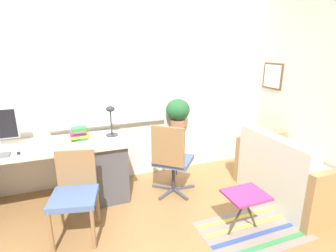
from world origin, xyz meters
The scene contains 14 objects.
ground_plane centered at (0.00, 0.00, 0.00)m, with size 14.00×14.00×0.00m, color #9E7042.
wall_back_with_window centered at (0.00, 0.76, 1.36)m, with size 9.00×0.12×2.70m.
wall_right_with_picture centered at (2.45, 0.00, 1.35)m, with size 0.08×9.00×2.70m.
desk centered at (-0.92, 0.34, 0.40)m, with size 2.11×0.68×0.75m.
mouse centered at (-1.01, 0.15, 0.76)m, with size 0.03×0.06×0.03m.
desk_lamp centered at (-0.02, 0.42, 1.00)m, with size 0.15×0.15×0.37m.
book_stack centered at (-0.41, 0.27, 0.84)m, with size 0.24×0.18×0.19m.
desk_chair_wooden centered at (-0.51, -0.31, 0.46)m, with size 0.50×0.51×0.84m.
office_chair_swivel centered at (0.63, 0.06, 0.48)m, with size 0.61×0.61×0.93m.
couch_loveseat centered at (1.93, -0.54, 0.29)m, with size 0.77×1.26×0.83m.
plant_stand centered at (0.94, 0.61, 0.60)m, with size 0.23×0.23×0.71m.
potted_plant centered at (0.94, 0.61, 0.93)m, with size 0.34×0.34×0.40m.
floor_rug_striped centered at (1.15, -0.90, 0.00)m, with size 1.06×0.66×0.01m.
folding_stool centered at (1.05, -0.87, 0.39)m, with size 0.40×0.34×0.43m.
Camera 1 is at (-0.47, -2.71, 1.79)m, focal length 28.00 mm.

